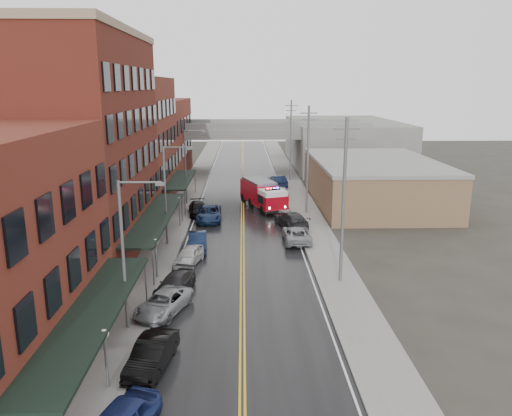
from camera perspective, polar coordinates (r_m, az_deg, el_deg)
name	(u,v)px	position (r m, az deg, el deg)	size (l,w,h in m)	color
ground	(242,414)	(23.84, -1.57, -22.44)	(220.00, 220.00, 0.00)	#2D2B26
road	(243,227)	(51.20, -1.55, -2.13)	(11.00, 160.00, 0.02)	black
sidewalk_left	(171,226)	(51.71, -9.67, -2.09)	(3.00, 160.00, 0.15)	slate
sidewalk_right	(313,225)	(51.68, 6.58, -1.99)	(3.00, 160.00, 0.15)	slate
curb_left	(187,226)	(51.50, -7.85, -2.09)	(0.30, 160.00, 0.15)	gray
curb_right	(297,226)	(51.48, 4.76, -2.01)	(0.30, 160.00, 0.15)	gray
brick_building_b	(84,148)	(44.59, -19.10, 6.52)	(9.00, 20.00, 18.00)	#5F2419
brick_building_c	(130,142)	(61.56, -14.17, 7.28)	(9.00, 15.00, 15.00)	maroon
brick_building_far	(156,139)	(78.79, -11.38, 7.69)	(9.00, 20.00, 12.00)	maroon
tan_building	(374,183)	(62.40, 13.31, 2.76)	(14.00, 22.00, 5.00)	brown
right_far_block	(343,143)	(91.55, 9.87, 7.32)	(18.00, 30.00, 8.00)	slate
awning_0	(93,313)	(26.84, -18.15, -11.36)	(2.60, 16.00, 3.09)	black
awning_1	(156,216)	(44.31, -11.31, -0.95)	(2.60, 18.00, 3.09)	black
awning_2	(181,180)	(61.22, -8.60, 3.23)	(2.60, 13.00, 3.09)	black
globe_lamp_0	(105,345)	(25.14, -16.87, -14.79)	(0.44, 0.44, 3.12)	#59595B
globe_lamp_1	(156,249)	(37.71, -11.38, -4.66)	(0.44, 0.44, 3.12)	#59595B
globe_lamp_2	(179,205)	(51.03, -8.77, 0.33)	(0.44, 0.44, 3.12)	#59595B
street_lamp_0	(127,246)	(29.41, -14.53, -4.27)	(2.64, 0.22, 9.00)	#59595B
street_lamp_1	(168,189)	(44.63, -10.04, 2.11)	(2.64, 0.22, 9.00)	#59595B
street_lamp_2	(187,162)	(60.25, -7.84, 5.21)	(2.64, 0.22, 9.00)	#59595B
utility_pole_0	(344,199)	(35.81, 9.98, 1.06)	(1.80, 0.24, 12.00)	#59595B
utility_pole_1	(308,158)	(55.23, 5.94, 5.66)	(1.80, 0.24, 12.00)	#59595B
utility_pole_2	(291,139)	(74.96, 3.99, 7.85)	(1.80, 0.24, 12.00)	#59595B
overpass	(242,137)	(81.62, -1.57, 8.15)	(40.00, 10.00, 7.50)	slate
fire_truck	(263,194)	(58.55, 0.82, 1.64)	(5.57, 9.10, 3.17)	maroon
parked_car_left_1	(152,354)	(27.06, -11.83, -16.04)	(1.60, 4.58, 1.51)	black
parked_car_left_2	(164,303)	(32.74, -10.51, -10.62)	(2.24, 4.87, 1.35)	gray
parked_car_left_3	(175,284)	(35.58, -9.24, -8.54)	(1.85, 4.55, 1.32)	black
parked_car_left_4	(189,255)	(40.92, -7.67, -5.40)	(1.65, 4.11, 1.40)	silver
parked_car_left_5	(198,241)	(44.28, -6.69, -3.81)	(1.57, 4.50, 1.48)	#0E1932
parked_car_left_6	(209,213)	(53.49, -5.41, -0.63)	(2.61, 5.65, 1.57)	#112041
parked_car_left_7	(198,209)	(55.88, -6.63, -0.10)	(2.01, 4.96, 1.44)	black
parked_car_right_0	(297,234)	(46.25, 4.66, -3.01)	(2.41, 5.22, 1.45)	gray
parked_car_right_1	(291,219)	(51.03, 4.07, -1.32)	(2.18, 5.36, 1.56)	#272729
parked_car_right_2	(281,192)	(64.18, 2.92, 1.84)	(1.79, 4.45, 1.52)	#B5B5B5
parked_car_right_3	(278,181)	(71.01, 2.49, 3.07)	(1.76, 5.04, 1.66)	black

